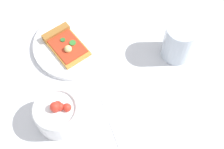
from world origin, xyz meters
TOP-DOWN VIEW (x-y plane):
  - ground_plane at (0.00, 0.00)m, footprint 2.40×2.40m
  - plate at (0.03, 0.01)m, footprint 0.22×0.22m
  - pizza_slice_main at (0.03, 0.03)m, footprint 0.14×0.12m
  - salad_bowl at (-0.18, 0.08)m, footprint 0.10×0.10m
  - soda_glass at (-0.06, -0.25)m, footprint 0.08×0.08m
  - paper_napkin at (-0.20, -0.10)m, footprint 0.16×0.15m

SIDE VIEW (x-z plane):
  - ground_plane at x=0.00m, z-range 0.00..0.00m
  - paper_napkin at x=-0.20m, z-range 0.00..0.00m
  - plate at x=0.03m, z-range 0.00..0.01m
  - pizza_slice_main at x=0.03m, z-range 0.01..0.03m
  - salad_bowl at x=-0.18m, z-range 0.00..0.08m
  - soda_glass at x=-0.06m, z-range 0.00..0.10m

